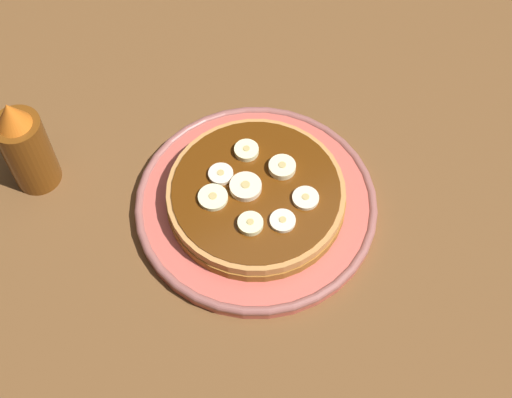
# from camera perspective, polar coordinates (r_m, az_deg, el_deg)

# --- Properties ---
(ground_plane) EXTENTS (1.40, 1.40, 0.03)m
(ground_plane) POSITION_cam_1_polar(r_m,az_deg,el_deg) (0.83, 0.00, -1.26)
(ground_plane) COLOR brown
(plate) EXTENTS (0.27, 0.27, 0.02)m
(plate) POSITION_cam_1_polar(r_m,az_deg,el_deg) (0.81, 0.00, -0.38)
(plate) COLOR #CC594C
(plate) RESTS_ON ground_plane
(pancake_stack) EXTENTS (0.20, 0.20, 0.03)m
(pancake_stack) POSITION_cam_1_polar(r_m,az_deg,el_deg) (0.79, 0.18, 0.15)
(pancake_stack) COLOR #995F23
(pancake_stack) RESTS_ON plate
(banana_slice_0) EXTENTS (0.04, 0.04, 0.01)m
(banana_slice_0) POSITION_cam_1_polar(r_m,az_deg,el_deg) (0.78, -0.84, 0.97)
(banana_slice_0) COLOR #FEE3B9
(banana_slice_0) RESTS_ON pancake_stack
(banana_slice_1) EXTENTS (0.03, 0.03, 0.01)m
(banana_slice_1) POSITION_cam_1_polar(r_m,az_deg,el_deg) (0.79, 2.11, 2.54)
(banana_slice_1) COLOR #F7EDB6
(banana_slice_1) RESTS_ON pancake_stack
(banana_slice_2) EXTENTS (0.03, 0.03, 0.01)m
(banana_slice_2) POSITION_cam_1_polar(r_m,az_deg,el_deg) (0.77, -3.47, 0.10)
(banana_slice_2) COLOR #ECECB5
(banana_slice_2) RESTS_ON pancake_stack
(banana_slice_3) EXTENTS (0.03, 0.03, 0.01)m
(banana_slice_3) POSITION_cam_1_polar(r_m,az_deg,el_deg) (0.77, 3.99, 0.04)
(banana_slice_3) COLOR #FCE9BF
(banana_slice_3) RESTS_ON pancake_stack
(banana_slice_4) EXTENTS (0.03, 0.03, 0.01)m
(banana_slice_4) POSITION_cam_1_polar(r_m,az_deg,el_deg) (0.80, -0.77, 3.88)
(banana_slice_4) COLOR #F6F3B4
(banana_slice_4) RESTS_ON pancake_stack
(banana_slice_5) EXTENTS (0.03, 0.03, 0.01)m
(banana_slice_5) POSITION_cam_1_polar(r_m,az_deg,el_deg) (0.76, 2.14, -1.79)
(banana_slice_5) COLOR #F7E8C4
(banana_slice_5) RESTS_ON pancake_stack
(banana_slice_6) EXTENTS (0.03, 0.03, 0.01)m
(banana_slice_6) POSITION_cam_1_polar(r_m,az_deg,el_deg) (0.75, -0.45, -2.01)
(banana_slice_6) COLOR #F5F3B3
(banana_slice_6) RESTS_ON pancake_stack
(banana_slice_7) EXTENTS (0.03, 0.03, 0.01)m
(banana_slice_7) POSITION_cam_1_polar(r_m,az_deg,el_deg) (0.79, -2.84, 1.98)
(banana_slice_7) COLOR #F4E1C4
(banana_slice_7) RESTS_ON pancake_stack
(syrup_bottle) EXTENTS (0.05, 0.05, 0.13)m
(syrup_bottle) POSITION_cam_1_polar(r_m,az_deg,el_deg) (0.83, -17.97, 3.98)
(syrup_bottle) COLOR brown
(syrup_bottle) RESTS_ON ground_plane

